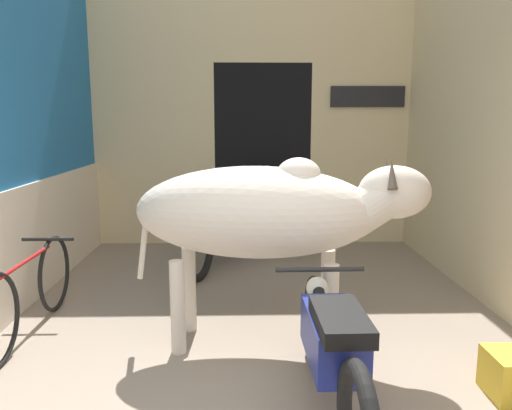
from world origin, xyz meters
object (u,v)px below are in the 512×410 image
(motorcycle_far, at_px, (221,229))
(plastic_stool, at_px, (242,239))
(motorcycle_near, at_px, (333,347))
(bicycle, at_px, (29,293))
(cow, at_px, (269,213))
(shopkeeper_seated, at_px, (267,209))

(motorcycle_far, xyz_separation_m, plastic_stool, (0.25, 0.44, -0.22))
(motorcycle_near, bearing_deg, bicycle, 152.12)
(bicycle, bearing_deg, cow, -6.39)
(motorcycle_far, bearing_deg, shopkeeper_seated, 39.68)
(motorcycle_near, xyz_separation_m, motorcycle_far, (-0.77, 3.05, 0.01))
(cow, bearing_deg, motorcycle_near, -71.50)
(cow, height_order, motorcycle_far, cow)
(bicycle, height_order, shopkeeper_seated, shopkeeper_seated)
(cow, height_order, bicycle, cow)
(cow, xyz_separation_m, shopkeeper_seated, (0.11, 2.56, -0.44))
(motorcycle_far, bearing_deg, bicycle, -127.31)
(cow, xyz_separation_m, bicycle, (-1.88, 0.21, -0.68))
(motorcycle_far, bearing_deg, plastic_stool, 60.73)
(motorcycle_near, distance_m, bicycle, 2.49)
(motorcycle_near, height_order, bicycle, motorcycle_near)
(plastic_stool, bearing_deg, shopkeeper_seated, 3.72)
(motorcycle_far, distance_m, shopkeeper_seated, 0.75)
(bicycle, height_order, plastic_stool, bicycle)
(motorcycle_near, xyz_separation_m, shopkeeper_seated, (-0.21, 3.51, 0.16))
(cow, xyz_separation_m, plastic_stool, (-0.20, 2.54, -0.82))
(motorcycle_far, relative_size, shopkeeper_seated, 1.57)
(cow, distance_m, plastic_stool, 2.67)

